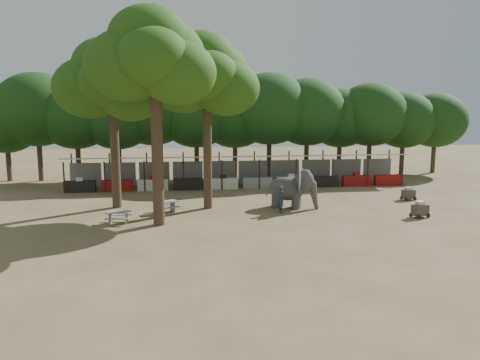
{
  "coord_description": "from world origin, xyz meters",
  "views": [
    {
      "loc": [
        -4.6,
        -24.22,
        6.75
      ],
      "look_at": [
        -1.0,
        5.0,
        2.0
      ],
      "focal_mm": 35.0,
      "sensor_mm": 36.0,
      "label": 1
    }
  ],
  "objects": [
    {
      "name": "backdrop_trees",
      "position": [
        0.0,
        19.0,
        5.51
      ],
      "size": [
        46.46,
        5.95,
        8.33
      ],
      "color": "#332316",
      "rests_on": "ground"
    },
    {
      "name": "picnic_table_far",
      "position": [
        -5.75,
        5.0,
        0.48
      ],
      "size": [
        1.89,
        1.82,
        0.73
      ],
      "rotation": [
        0.0,
        0.0,
        0.44
      ],
      "color": "gray",
      "rests_on": "ground"
    },
    {
      "name": "elephant",
      "position": [
        2.56,
        5.46,
        1.29
      ],
      "size": [
        3.47,
        2.66,
        2.58
      ],
      "rotation": [
        0.0,
        0.0,
        -0.37
      ],
      "color": "#3A3838",
      "rests_on": "ground"
    },
    {
      "name": "yard_tree_center",
      "position": [
        -6.13,
        2.19,
        9.21
      ],
      "size": [
        7.1,
        6.9,
        12.04
      ],
      "color": "#332316",
      "rests_on": "ground"
    },
    {
      "name": "yard_tree_back",
      "position": [
        -3.13,
        6.19,
        8.54
      ],
      "size": [
        7.1,
        6.9,
        11.36
      ],
      "color": "#332316",
      "rests_on": "ground"
    },
    {
      "name": "cart_front",
      "position": [
        9.59,
        1.84,
        0.5
      ],
      "size": [
        1.17,
        0.92,
        1.01
      ],
      "rotation": [
        0.0,
        0.0,
        0.26
      ],
      "color": "#3B3028",
      "rests_on": "ground"
    },
    {
      "name": "ground",
      "position": [
        0.0,
        0.0,
        0.0
      ],
      "size": [
        100.0,
        100.0,
        0.0
      ],
      "primitive_type": "plane",
      "color": "brown",
      "rests_on": "ground"
    },
    {
      "name": "vendor_stalls",
      "position": [
        -0.0,
        13.84,
        1.18
      ],
      "size": [
        28.0,
        2.99,
        2.8
      ],
      "color": "#96999D",
      "rests_on": "ground"
    },
    {
      "name": "yard_tree_left",
      "position": [
        -9.13,
        7.19,
        8.2
      ],
      "size": [
        7.1,
        6.9,
        11.02
      ],
      "color": "#332316",
      "rests_on": "ground"
    },
    {
      "name": "cart_back",
      "position": [
        11.41,
        6.93,
        0.46
      ],
      "size": [
        0.98,
        0.66,
        0.94
      ],
      "rotation": [
        0.0,
        0.0,
        0.03
      ],
      "color": "#3B3028",
      "rests_on": "ground"
    },
    {
      "name": "handler",
      "position": [
        1.5,
        4.11,
        0.87
      ],
      "size": [
        0.42,
        0.63,
        1.73
      ],
      "primitive_type": "imported",
      "rotation": [
        0.0,
        0.0,
        1.58
      ],
      "color": "#26384C",
      "rests_on": "ground"
    },
    {
      "name": "picnic_table_near",
      "position": [
        -8.35,
        2.62,
        0.45
      ],
      "size": [
        1.42,
        1.29,
        0.68
      ],
      "rotation": [
        0.0,
        0.0,
        -0.05
      ],
      "color": "gray",
      "rests_on": "ground"
    }
  ]
}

